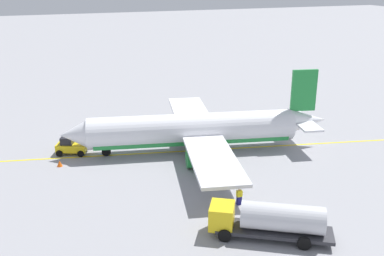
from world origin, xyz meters
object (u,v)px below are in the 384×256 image
at_px(pushback_tug, 71,146).
at_px(refueling_worker, 239,197).
at_px(airplane, 196,130).
at_px(fuel_tanker, 270,219).
at_px(safety_cone_nose, 60,163).

relative_size(pushback_tug, refueling_worker, 2.39).
xyz_separation_m(airplane, fuel_tanker, (1.02, 20.08, -1.00)).
bearing_deg(airplane, safety_cone_nose, -3.14).
relative_size(fuel_tanker, pushback_tug, 2.45).
distance_m(airplane, refueling_worker, 14.29).
bearing_deg(safety_cone_nose, fuel_tanker, 126.08).
bearing_deg(fuel_tanker, safety_cone_nose, -53.92).
bearing_deg(safety_cone_nose, pushback_tug, -116.13).
height_order(airplane, pushback_tug, airplane).
distance_m(fuel_tanker, refueling_worker, 6.02).
xyz_separation_m(fuel_tanker, safety_cone_nose, (15.29, -20.98, -1.37)).
relative_size(fuel_tanker, refueling_worker, 5.87).
xyz_separation_m(fuel_tanker, refueling_worker, (-0.14, -5.95, -0.90)).
xyz_separation_m(airplane, safety_cone_nose, (16.31, -0.89, -2.37)).
distance_m(fuel_tanker, safety_cone_nose, 26.00).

